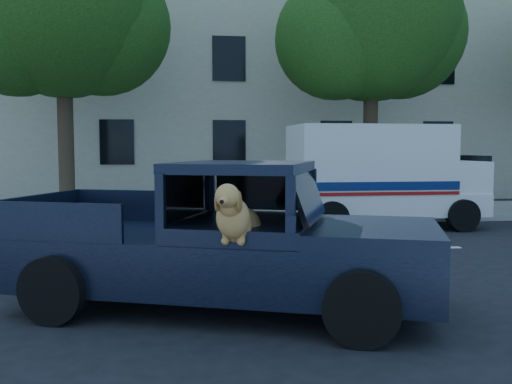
# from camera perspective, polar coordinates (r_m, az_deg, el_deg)

# --- Properties ---
(ground) EXTENTS (120.00, 120.00, 0.00)m
(ground) POSITION_cam_1_polar(r_m,az_deg,el_deg) (7.59, -1.66, -10.85)
(ground) COLOR black
(ground) RESTS_ON ground
(far_sidewalk) EXTENTS (60.00, 4.00, 0.15)m
(far_sidewalk) POSITION_cam_1_polar(r_m,az_deg,el_deg) (16.61, -4.88, -2.22)
(far_sidewalk) COLOR gray
(far_sidewalk) RESTS_ON ground
(lane_stripes) EXTENTS (21.60, 0.14, 0.01)m
(lane_stripes) POSITION_cam_1_polar(r_m,az_deg,el_deg) (11.21, 6.83, -5.84)
(lane_stripes) COLOR silver
(lane_stripes) RESTS_ON ground
(street_tree_left) EXTENTS (6.00, 5.20, 8.60)m
(street_tree_left) POSITION_cam_1_polar(r_m,az_deg,el_deg) (17.60, -18.65, 16.40)
(street_tree_left) COLOR #332619
(street_tree_left) RESTS_ON ground
(street_tree_mid) EXTENTS (6.00, 5.20, 8.60)m
(street_tree_mid) POSITION_cam_1_polar(r_m,az_deg,el_deg) (18.24, 11.60, 16.11)
(street_tree_mid) COLOR #332619
(street_tree_mid) RESTS_ON ground
(building_main) EXTENTS (26.00, 6.00, 9.00)m
(building_main) POSITION_cam_1_polar(r_m,az_deg,el_deg) (24.20, 1.48, 10.39)
(building_main) COLOR beige
(building_main) RESTS_ON ground
(pickup_truck) EXTENTS (5.48, 3.59, 1.83)m
(pickup_truck) POSITION_cam_1_polar(r_m,az_deg,el_deg) (7.11, -3.94, -6.79)
(pickup_truck) COLOR black
(pickup_truck) RESTS_ON ground
(mail_truck) EXTENTS (4.70, 2.44, 2.55)m
(mail_truck) POSITION_cam_1_polar(r_m,az_deg,el_deg) (14.65, 12.32, 0.89)
(mail_truck) COLOR silver
(mail_truck) RESTS_ON ground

